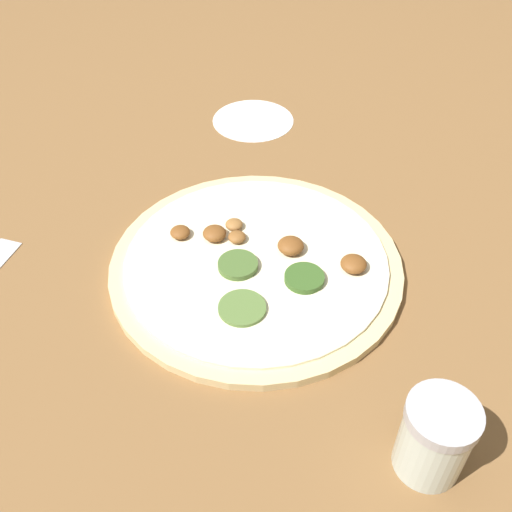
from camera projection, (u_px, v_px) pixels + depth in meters
The scene contains 4 objects.
ground_plane at pixel (256, 269), 0.73m from camera, with size 3.00×3.00×0.00m, color brown.
pizza at pixel (256, 264), 0.72m from camera, with size 0.35×0.35×0.03m.
spice_jar at pixel (435, 438), 0.52m from camera, with size 0.06×0.06×0.09m.
flour_patch at pixel (253, 120), 0.98m from camera, with size 0.13×0.13×0.00m.
Camera 1 is at (-0.50, 0.12, 0.51)m, focal length 42.00 mm.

